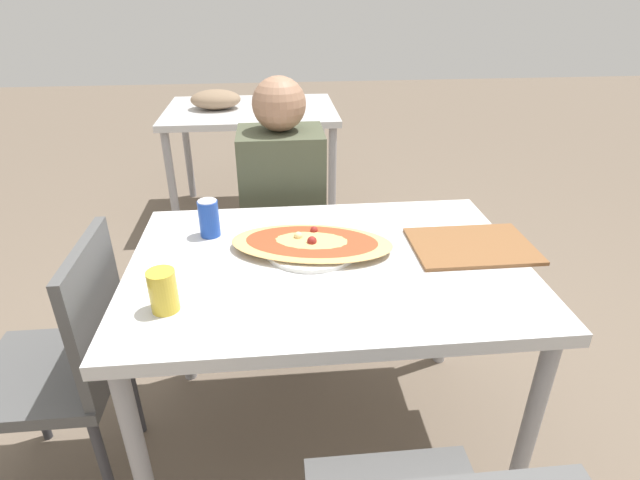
# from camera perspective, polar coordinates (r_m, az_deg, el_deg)

# --- Properties ---
(ground_plane) EXTENTS (14.00, 14.00, 0.00)m
(ground_plane) POSITION_cam_1_polar(r_m,az_deg,el_deg) (2.00, 0.72, -21.26)
(ground_plane) COLOR #6B5B4C
(dining_table) EXTENTS (1.19, 0.83, 0.75)m
(dining_table) POSITION_cam_1_polar(r_m,az_deg,el_deg) (1.55, 0.87, -4.82)
(dining_table) COLOR silver
(dining_table) RESTS_ON ground_plane
(chair_far_seated) EXTENTS (0.40, 0.40, 0.88)m
(chair_far_seated) POSITION_cam_1_polar(r_m,az_deg,el_deg) (2.27, -4.21, 1.55)
(chair_far_seated) COLOR #4C4C4C
(chair_far_seated) RESTS_ON ground_plane
(chair_side_left) EXTENTS (0.40, 0.40, 0.88)m
(chair_side_left) POSITION_cam_1_polar(r_m,az_deg,el_deg) (1.70, -26.93, -12.02)
(chair_side_left) COLOR #4C4C4C
(chair_side_left) RESTS_ON ground_plane
(person_seated) EXTENTS (0.34, 0.29, 1.18)m
(person_seated) POSITION_cam_1_polar(r_m,az_deg,el_deg) (2.09, -4.30, 5.03)
(person_seated) COLOR #2D2D38
(person_seated) RESTS_ON ground_plane
(pizza_main) EXTENTS (0.55, 0.35, 0.05)m
(pizza_main) POSITION_cam_1_polar(r_m,az_deg,el_deg) (1.56, -0.97, -0.44)
(pizza_main) COLOR white
(pizza_main) RESTS_ON dining_table
(soda_can) EXTENTS (0.07, 0.07, 0.12)m
(soda_can) POSITION_cam_1_polar(r_m,az_deg,el_deg) (1.67, -12.57, 2.45)
(soda_can) COLOR #1E47B2
(soda_can) RESTS_ON dining_table
(drink_glass) EXTENTS (0.07, 0.07, 0.11)m
(drink_glass) POSITION_cam_1_polar(r_m,az_deg,el_deg) (1.33, -17.49, -5.57)
(drink_glass) COLOR gold
(drink_glass) RESTS_ON dining_table
(serving_tray) EXTENTS (0.38, 0.27, 0.01)m
(serving_tray) POSITION_cam_1_polar(r_m,az_deg,el_deg) (1.65, 16.96, -0.64)
(serving_tray) COLOR brown
(serving_tray) RESTS_ON dining_table
(background_table) EXTENTS (1.10, 0.80, 0.87)m
(background_table) POSITION_cam_1_polar(r_m,az_deg,el_deg) (3.41, -8.54, 13.75)
(background_table) COLOR silver
(background_table) RESTS_ON ground_plane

